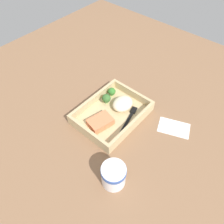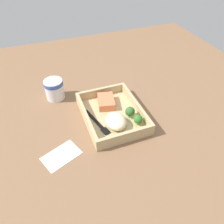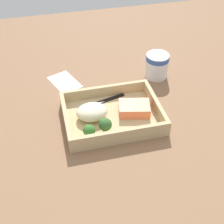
% 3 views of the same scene
% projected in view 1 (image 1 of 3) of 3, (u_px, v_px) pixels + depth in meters
% --- Properties ---
extents(ground_plane, '(1.60, 1.60, 0.02)m').
position_uv_depth(ground_plane, '(112.00, 118.00, 0.90)').
color(ground_plane, brown).
extents(takeout_tray, '(0.28, 0.22, 0.01)m').
position_uv_depth(takeout_tray, '(112.00, 115.00, 0.89)').
color(takeout_tray, tan).
rests_on(takeout_tray, ground_plane).
extents(tray_rim, '(0.28, 0.22, 0.04)m').
position_uv_depth(tray_rim, '(112.00, 112.00, 0.87)').
color(tray_rim, tan).
rests_on(tray_rim, takeout_tray).
extents(salmon_fillet, '(0.10, 0.08, 0.03)m').
position_uv_depth(salmon_fillet, '(100.00, 122.00, 0.84)').
color(salmon_fillet, '#F0784D').
rests_on(salmon_fillet, takeout_tray).
extents(mashed_potatoes, '(0.09, 0.07, 0.04)m').
position_uv_depth(mashed_potatoes, '(123.00, 104.00, 0.89)').
color(mashed_potatoes, beige).
rests_on(mashed_potatoes, takeout_tray).
extents(broccoli_floret_1, '(0.04, 0.04, 0.05)m').
position_uv_depth(broccoli_floret_1, '(106.00, 98.00, 0.90)').
color(broccoli_floret_1, '#89AD67').
rests_on(broccoli_floret_1, takeout_tray).
extents(broccoli_floret_2, '(0.03, 0.03, 0.04)m').
position_uv_depth(broccoli_floret_2, '(112.00, 92.00, 0.93)').
color(broccoli_floret_2, '#7AA251').
rests_on(broccoli_floret_2, takeout_tray).
extents(fork, '(0.16, 0.06, 0.00)m').
position_uv_depth(fork, '(129.00, 119.00, 0.86)').
color(fork, black).
rests_on(fork, takeout_tray).
extents(paper_cup, '(0.08, 0.08, 0.09)m').
position_uv_depth(paper_cup, '(114.00, 175.00, 0.68)').
color(paper_cup, white).
rests_on(paper_cup, ground_plane).
extents(receipt_slip, '(0.12, 0.14, 0.00)m').
position_uv_depth(receipt_slip, '(174.00, 128.00, 0.85)').
color(receipt_slip, white).
rests_on(receipt_slip, ground_plane).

